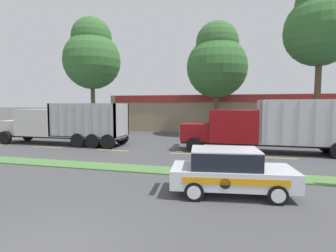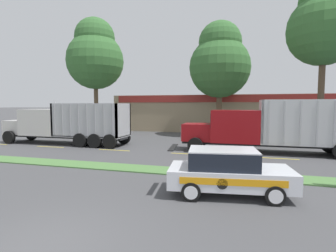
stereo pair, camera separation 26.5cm
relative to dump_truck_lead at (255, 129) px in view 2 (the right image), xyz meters
The scene contains 13 objects.
ground_plane 14.89m from the dump_truck_lead, 110.61° to the right, with size 600.00×600.00×0.00m, color #474749.
grass_verge 8.45m from the dump_truck_lead, 128.84° to the right, with size 120.00×1.40×0.06m, color #517F42.
centre_line_3 15.17m from the dump_truck_lead, behind, with size 2.40×0.14×0.01m, color yellow.
centre_line_4 9.88m from the dump_truck_lead, 169.52° to the right, with size 2.40×0.14×0.01m, color yellow.
centre_line_5 4.81m from the dump_truck_lead, 157.06° to the right, with size 2.40×0.14×0.01m, color yellow.
centre_line_6 2.66m from the dump_truck_lead, 55.64° to the right, with size 2.40×0.14×0.01m, color yellow.
dump_truck_lead is the anchor object (origin of this frame).
dump_truck_mid 15.72m from the dump_truck_lead, behind, with size 10.81×2.72×3.55m.
rally_car 9.17m from the dump_truck_lead, 98.62° to the right, with size 4.49×2.42×1.66m.
store_building_backdrop 17.53m from the dump_truck_lead, 97.63° to the left, with size 27.99×12.10×4.37m.
tree_behind_left 11.63m from the dump_truck_lead, 108.78° to the left, with size 6.26×6.26×11.77m.
tree_behind_centre 10.84m from the dump_truck_lead, 44.70° to the left, with size 5.57×5.57×13.27m.
tree_behind_right 19.45m from the dump_truck_lead, 155.55° to the left, with size 6.18×6.18×12.67m.
Camera 2 is at (4.27, -4.59, 3.19)m, focal length 28.00 mm.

